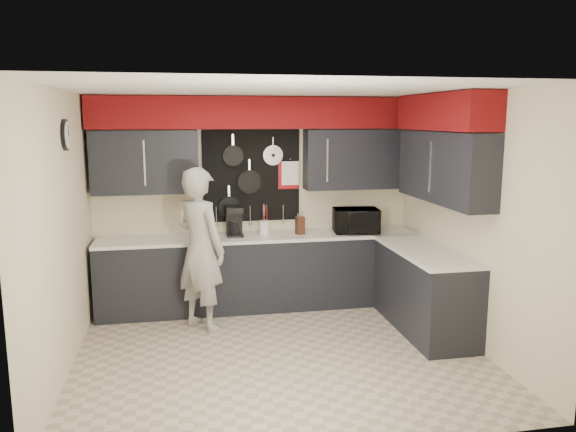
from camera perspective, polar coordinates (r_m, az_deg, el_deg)
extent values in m
plane|color=#C2AF97|center=(5.82, -0.85, -13.77)|extent=(4.00, 4.00, 0.00)
cube|color=beige|center=(7.13, -3.32, 1.53)|extent=(4.00, 0.01, 2.60)
cube|color=black|center=(6.87, -14.30, 5.33)|extent=(1.24, 0.32, 0.75)
cube|color=black|center=(7.20, 7.01, 5.76)|extent=(1.34, 0.32, 0.75)
cube|color=#640B0D|center=(6.88, -3.21, 10.42)|extent=(3.94, 0.36, 0.38)
cube|color=black|center=(7.07, -3.73, 4.11)|extent=(1.22, 0.03, 1.15)
cylinder|color=black|center=(6.99, -5.60, 6.11)|extent=(0.26, 0.04, 0.26)
cylinder|color=black|center=(7.04, -3.93, 3.47)|extent=(0.30, 0.04, 0.30)
cylinder|color=black|center=(7.05, -6.00, 0.91)|extent=(0.27, 0.04, 0.27)
cylinder|color=silver|center=(7.06, -1.53, 6.19)|extent=(0.25, 0.02, 0.25)
cube|color=#AC0D12|center=(7.13, 0.05, 4.14)|extent=(0.26, 0.01, 0.34)
cube|color=white|center=(7.11, 0.23, 4.37)|extent=(0.22, 0.01, 0.30)
cylinder|color=silver|center=(7.08, -7.28, 0.01)|extent=(0.01, 0.01, 0.20)
cylinder|color=silver|center=(7.09, -5.57, 0.06)|extent=(0.01, 0.01, 0.20)
cylinder|color=silver|center=(7.11, -3.86, 0.12)|extent=(0.01, 0.01, 0.20)
cylinder|color=silver|center=(7.14, -2.17, 0.17)|extent=(0.01, 0.01, 0.20)
cylinder|color=silver|center=(7.18, -0.49, 0.23)|extent=(0.01, 0.01, 0.20)
cube|color=beige|center=(6.09, 17.93, -0.37)|extent=(0.01, 3.50, 2.60)
cube|color=black|center=(6.22, 15.60, 4.83)|extent=(0.32, 1.70, 0.75)
cube|color=#640B0D|center=(6.19, 15.68, 10.13)|extent=(0.36, 1.70, 0.38)
cube|color=beige|center=(5.46, -22.00, -1.77)|extent=(0.01, 3.50, 2.60)
cylinder|color=black|center=(5.75, -21.67, 7.66)|extent=(0.04, 0.30, 0.30)
cylinder|color=white|center=(5.75, -21.45, 7.67)|extent=(0.01, 0.26, 0.26)
cube|color=black|center=(7.02, -2.93, -5.77)|extent=(3.90, 0.60, 0.88)
cube|color=white|center=(6.90, -2.94, -2.13)|extent=(3.90, 0.63, 0.04)
cube|color=black|center=(6.47, 13.71, -7.44)|extent=(0.60, 1.60, 0.88)
cube|color=white|center=(6.34, 13.76, -3.48)|extent=(0.63, 1.60, 0.04)
cube|color=black|center=(6.89, -2.60, -9.47)|extent=(3.90, 0.06, 0.10)
imported|color=black|center=(7.07, 6.91, -0.47)|extent=(0.59, 0.43, 0.30)
cube|color=#351A11|center=(6.94, 1.23, -0.97)|extent=(0.11, 0.11, 0.22)
cylinder|color=white|center=(6.94, -2.45, -1.17)|extent=(0.13, 0.13, 0.17)
cube|color=black|center=(6.86, -5.41, -1.92)|extent=(0.20, 0.25, 0.03)
cube|color=black|center=(6.91, -5.50, -0.39)|extent=(0.20, 0.07, 0.33)
cube|color=black|center=(6.80, -5.45, 0.66)|extent=(0.20, 0.25, 0.07)
cylinder|color=black|center=(6.82, -5.40, -1.19)|extent=(0.12, 0.12, 0.15)
imported|color=#A1A19F|center=(6.29, -8.90, -3.33)|extent=(0.77, 0.79, 1.82)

